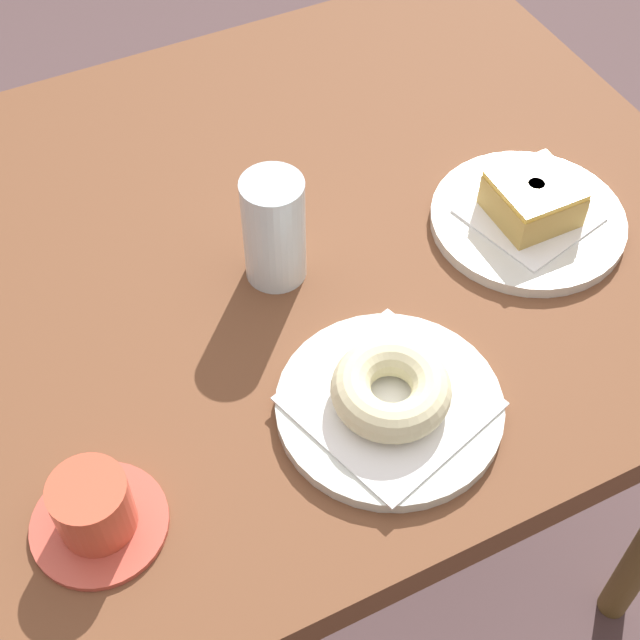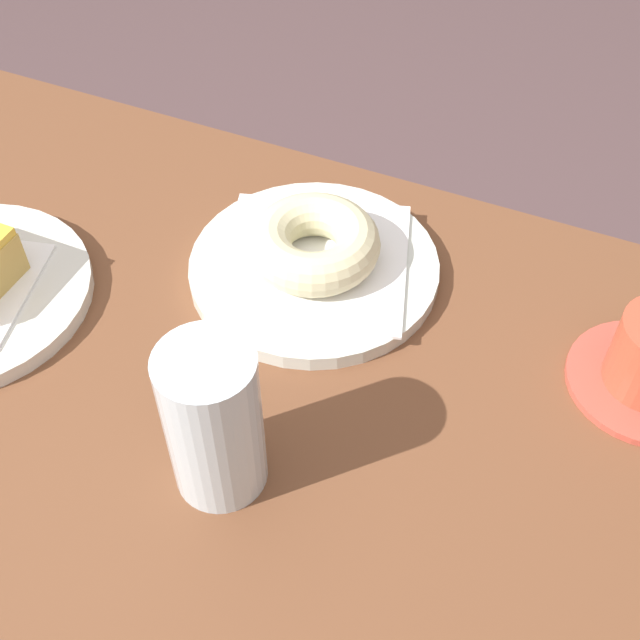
% 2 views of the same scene
% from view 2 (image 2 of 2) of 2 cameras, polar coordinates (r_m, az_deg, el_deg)
% --- Properties ---
extents(table, '(0.91, 0.82, 0.76)m').
position_cam_2_polar(table, '(0.69, -13.39, -14.27)').
color(table, brown).
rests_on(table, ground_plane).
extents(plate_sugar_ring, '(0.22, 0.22, 0.01)m').
position_cam_2_polar(plate_sugar_ring, '(0.72, -0.42, 3.68)').
color(plate_sugar_ring, silver).
rests_on(plate_sugar_ring, table).
extents(napkin_sugar_ring, '(0.20, 0.20, 0.00)m').
position_cam_2_polar(napkin_sugar_ring, '(0.72, -0.42, 4.17)').
color(napkin_sugar_ring, white).
rests_on(napkin_sugar_ring, plate_sugar_ring).
extents(donut_sugar_ring, '(0.12, 0.12, 0.04)m').
position_cam_2_polar(donut_sugar_ring, '(0.70, -0.43, 5.38)').
color(donut_sugar_ring, beige).
rests_on(donut_sugar_ring, napkin_sugar_ring).
extents(water_glass, '(0.07, 0.07, 0.13)m').
position_cam_2_polar(water_glass, '(0.55, -7.44, -7.06)').
color(water_glass, silver).
rests_on(water_glass, table).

